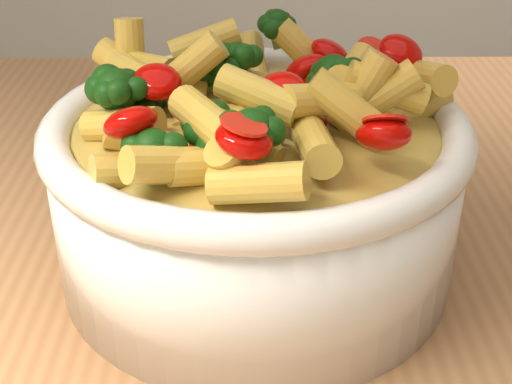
{
  "coord_description": "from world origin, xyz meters",
  "views": [
    {
      "loc": [
        -0.01,
        -0.43,
        1.18
      ],
      "look_at": [
        -0.0,
        -0.03,
        0.96
      ],
      "focal_mm": 50.0,
      "sensor_mm": 36.0,
      "label": 1
    }
  ],
  "objects": [
    {
      "name": "table",
      "position": [
        0.0,
        0.0,
        0.8
      ],
      "size": [
        1.2,
        0.8,
        0.9
      ],
      "color": "#AA7549",
      "rests_on": "ground"
    },
    {
      "name": "serving_bowl",
      "position": [
        -0.0,
        -0.03,
        0.96
      ],
      "size": [
        0.26,
        0.26,
        0.11
      ],
      "color": "white",
      "rests_on": "table"
    },
    {
      "name": "pasta_salad",
      "position": [
        -0.0,
        -0.03,
        1.03
      ],
      "size": [
        0.21,
        0.21,
        0.05
      ],
      "color": "#E7C349",
      "rests_on": "serving_bowl"
    }
  ]
}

